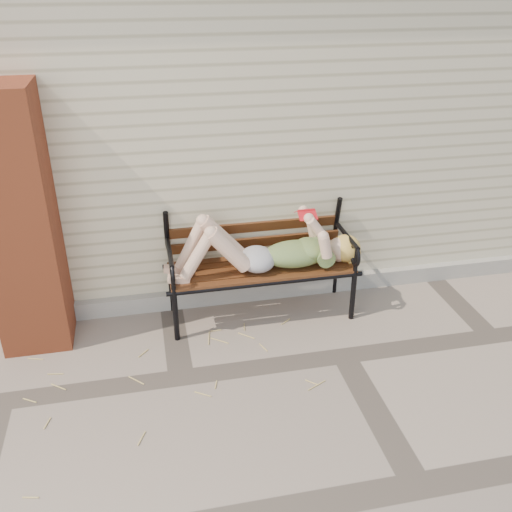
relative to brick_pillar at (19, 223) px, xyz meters
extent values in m
plane|color=gray|center=(2.30, -0.75, -1.00)|extent=(80.00, 80.00, 0.00)
cube|color=beige|center=(2.30, 2.25, 0.50)|extent=(8.00, 4.00, 3.00)
cube|color=#ACA79B|center=(2.30, 0.22, -0.93)|extent=(8.00, 0.10, 0.15)
cube|color=#B04A27|center=(0.00, 0.00, 0.00)|extent=(0.50, 0.50, 2.00)
cylinder|color=black|center=(1.06, -0.27, -0.78)|extent=(0.04, 0.04, 0.45)
cylinder|color=black|center=(1.06, 0.18, -0.78)|extent=(0.04, 0.04, 0.45)
cylinder|color=black|center=(2.53, -0.27, -0.78)|extent=(0.04, 0.04, 0.45)
cylinder|color=black|center=(2.53, 0.18, -0.78)|extent=(0.04, 0.04, 0.45)
cube|color=#562B16|center=(1.80, -0.04, -0.55)|extent=(1.51, 0.49, 0.03)
cylinder|color=black|center=(1.80, -0.27, -0.57)|extent=(1.59, 0.04, 0.04)
cylinder|color=black|center=(1.80, 0.18, -0.57)|extent=(1.59, 0.04, 0.04)
torus|color=black|center=(1.80, 0.29, -0.06)|extent=(0.27, 0.04, 0.27)
ellipsoid|color=#0B384E|center=(2.08, -0.07, -0.43)|extent=(0.54, 0.31, 0.21)
ellipsoid|color=#0B384E|center=(2.20, -0.07, -0.40)|extent=(0.26, 0.30, 0.16)
ellipsoid|color=#B1B1B6|center=(1.76, -0.07, -0.45)|extent=(0.30, 0.34, 0.19)
sphere|color=beige|center=(2.46, -0.07, -0.43)|extent=(0.22, 0.22, 0.22)
ellipsoid|color=#EECF59|center=(2.51, -0.07, -0.43)|extent=(0.25, 0.25, 0.23)
cube|color=red|center=(2.16, -0.07, -0.06)|extent=(0.14, 0.02, 0.02)
cube|color=beige|center=(2.16, -0.11, -0.08)|extent=(0.14, 0.09, 0.05)
cube|color=beige|center=(2.16, -0.03, -0.08)|extent=(0.14, 0.09, 0.05)
cube|color=red|center=(2.16, -0.12, -0.08)|extent=(0.15, 0.09, 0.05)
cube|color=red|center=(2.16, -0.03, -0.08)|extent=(0.15, 0.09, 0.05)
cylinder|color=tan|center=(0.66, -0.69, -0.99)|extent=(0.17, 0.04, 0.01)
cylinder|color=tan|center=(1.37, -1.01, -0.99)|extent=(0.18, 0.01, 0.01)
cylinder|color=tan|center=(1.62, -1.73, -0.99)|extent=(0.09, 0.16, 0.01)
cylinder|color=tan|center=(-0.03, -1.49, -0.99)|extent=(0.03, 0.13, 0.01)
cylinder|color=tan|center=(1.73, -1.43, -0.99)|extent=(0.10, 0.13, 0.01)
cylinder|color=tan|center=(1.67, -1.56, -0.99)|extent=(0.05, 0.13, 0.01)
cylinder|color=tan|center=(1.45, -0.78, -0.99)|extent=(0.05, 0.11, 0.01)
cylinder|color=tan|center=(1.87, -1.35, -0.99)|extent=(0.17, 0.07, 0.01)
cylinder|color=tan|center=(1.53, -1.00, -0.99)|extent=(0.04, 0.11, 0.01)
cylinder|color=tan|center=(0.06, -1.62, -0.99)|extent=(0.06, 0.08, 0.01)
cylinder|color=tan|center=(0.23, -1.30, -0.99)|extent=(0.05, 0.11, 0.01)
cylinder|color=tan|center=(1.60, -0.90, -0.99)|extent=(0.06, 0.13, 0.01)
cylinder|color=tan|center=(0.52, -1.63, -0.99)|extent=(0.11, 0.08, 0.01)
cylinder|color=tan|center=(0.28, -1.57, -0.99)|extent=(0.04, 0.08, 0.01)
cylinder|color=tan|center=(1.94, -1.32, -0.99)|extent=(0.15, 0.10, 0.01)
cylinder|color=tan|center=(1.12, -0.93, -0.99)|extent=(0.14, 0.07, 0.01)
cylinder|color=tan|center=(1.09, -0.94, -0.99)|extent=(0.06, 0.10, 0.01)
cylinder|color=tan|center=(0.98, -1.15, -0.99)|extent=(0.12, 0.03, 0.01)
cylinder|color=tan|center=(-0.15, -0.70, -0.99)|extent=(0.08, 0.13, 0.01)
cylinder|color=tan|center=(0.80, -0.77, -0.99)|extent=(0.06, 0.07, 0.01)
camera|label=1|loc=(0.91, -4.07, 1.70)|focal=40.00mm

